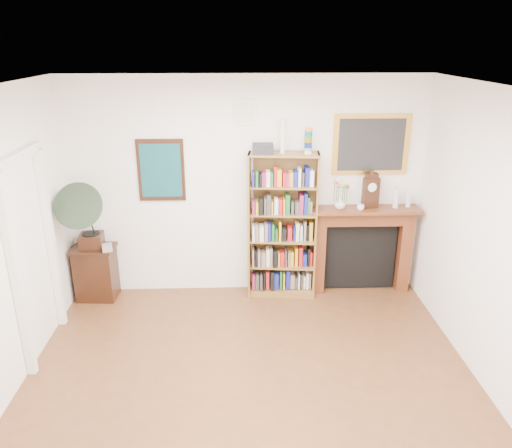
{
  "coord_description": "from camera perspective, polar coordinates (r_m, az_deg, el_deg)",
  "views": [
    {
      "loc": [
        -0.1,
        -3.57,
        3.17
      ],
      "look_at": [
        0.09,
        1.6,
        1.25
      ],
      "focal_mm": 35.0,
      "sensor_mm": 36.0,
      "label": 1
    }
  ],
  "objects": [
    {
      "name": "bottle_left",
      "position": [
        6.52,
        15.7,
        2.82
      ],
      "size": [
        0.07,
        0.07,
        0.24
      ],
      "primitive_type": "cylinder",
      "color": "silver",
      "rests_on": "fireplace"
    },
    {
      "name": "fireplace",
      "position": [
        6.66,
        11.98,
        -1.97
      ],
      "size": [
        1.39,
        0.34,
        1.17
      ],
      "rotation": [
        0.0,
        0.0,
        -0.01
      ],
      "color": "#532113",
      "rests_on": "floor"
    },
    {
      "name": "room",
      "position": [
        3.99,
        -0.49,
        -6.03
      ],
      "size": [
        4.51,
        5.01,
        2.81
      ],
      "color": "#58341A",
      "rests_on": "ground"
    },
    {
      "name": "side_cabinet",
      "position": [
        6.76,
        -17.79,
        -5.3
      ],
      "size": [
        0.54,
        0.41,
        0.71
      ],
      "primitive_type": "cube",
      "rotation": [
        0.0,
        0.0,
        -0.06
      ],
      "color": "black",
      "rests_on": "floor"
    },
    {
      "name": "door_casing",
      "position": [
        5.56,
        -24.26,
        -1.65
      ],
      "size": [
        0.08,
        1.02,
        2.17
      ],
      "color": "white",
      "rests_on": "left_wall"
    },
    {
      "name": "flower_vase",
      "position": [
        6.34,
        9.58,
        2.36
      ],
      "size": [
        0.15,
        0.15,
        0.15
      ],
      "primitive_type": "imported",
      "rotation": [
        0.0,
        0.0,
        -0.08
      ],
      "color": "silver",
      "rests_on": "fireplace"
    },
    {
      "name": "bottle_right",
      "position": [
        6.61,
        17.03,
        2.73
      ],
      "size": [
        0.06,
        0.06,
        0.2
      ],
      "primitive_type": "cylinder",
      "color": "silver",
      "rests_on": "fireplace"
    },
    {
      "name": "teacup",
      "position": [
        6.35,
        11.87,
        1.86
      ],
      "size": [
        0.12,
        0.12,
        0.07
      ],
      "primitive_type": "imported",
      "rotation": [
        0.0,
        0.0,
        0.4
      ],
      "color": "white",
      "rests_on": "fireplace"
    },
    {
      "name": "small_picture",
      "position": [
        6.11,
        -1.22,
        12.62
      ],
      "size": [
        0.26,
        0.04,
        0.3
      ],
      "color": "white",
      "rests_on": "back_wall"
    },
    {
      "name": "gilt_painting",
      "position": [
        6.39,
        13.01,
        8.82
      ],
      "size": [
        0.95,
        0.04,
        0.75
      ],
      "color": "gold",
      "rests_on": "back_wall"
    },
    {
      "name": "mantel_clock",
      "position": [
        6.43,
        12.98,
        3.68
      ],
      "size": [
        0.21,
        0.14,
        0.45
      ],
      "rotation": [
        0.0,
        0.0,
        0.18
      ],
      "color": "black",
      "rests_on": "fireplace"
    },
    {
      "name": "bookshelf",
      "position": [
        6.29,
        3.06,
        0.66
      ],
      "size": [
        0.9,
        0.39,
        2.17
      ],
      "rotation": [
        0.0,
        0.0,
        -0.1
      ],
      "color": "brown",
      "rests_on": "floor"
    },
    {
      "name": "teal_poster",
      "position": [
        6.31,
        -10.8,
        6.05
      ],
      "size": [
        0.58,
        0.04,
        0.78
      ],
      "color": "black",
      "rests_on": "back_wall"
    },
    {
      "name": "gramophone",
      "position": [
        6.32,
        -19.08,
        1.3
      ],
      "size": [
        0.61,
        0.74,
        0.91
      ],
      "rotation": [
        0.0,
        0.0,
        0.08
      ],
      "color": "black",
      "rests_on": "side_cabinet"
    },
    {
      "name": "cd_stack",
      "position": [
        6.44,
        -16.65,
        -2.6
      ],
      "size": [
        0.15,
        0.15,
        0.08
      ],
      "primitive_type": "cube",
      "rotation": [
        0.0,
        0.0,
        0.28
      ],
      "color": "#B8B7C4",
      "rests_on": "side_cabinet"
    }
  ]
}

